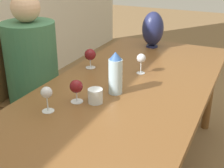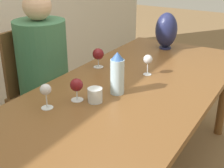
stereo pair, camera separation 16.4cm
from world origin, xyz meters
name	(u,v)px [view 1 (the left image)]	position (x,y,z in m)	size (l,w,h in m)	color
dining_table	(120,103)	(0.00, 0.00, 0.67)	(2.38, 0.97, 0.74)	brown
water_bottle	(115,73)	(-0.01, 0.02, 0.86)	(0.08, 0.08, 0.25)	silver
water_tumbler	(95,96)	(-0.17, 0.07, 0.78)	(0.08, 0.08, 0.08)	silver
vase	(153,29)	(0.98, 0.13, 0.89)	(0.18, 0.18, 0.30)	#1E234C
wine_glass_0	(90,55)	(0.30, 0.36, 0.83)	(0.08, 0.08, 0.14)	silver
wine_glass_1	(47,94)	(-0.36, 0.25, 0.84)	(0.06, 0.06, 0.14)	silver
wine_glass_4	(76,87)	(-0.21, 0.17, 0.83)	(0.07, 0.07, 0.13)	silver
wine_glass_5	(141,59)	(0.35, 0.00, 0.84)	(0.06, 0.06, 0.14)	silver
chair_far	(27,90)	(0.18, 0.87, 0.51)	(0.44, 0.44, 0.96)	brown
person_far	(34,74)	(0.18, 0.78, 0.66)	(0.38, 0.38, 1.25)	#2D2D38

